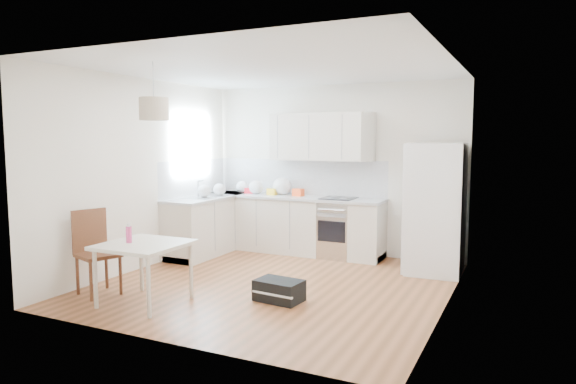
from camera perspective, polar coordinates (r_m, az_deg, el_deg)
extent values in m
plane|color=brown|center=(6.64, -1.47, -10.21)|extent=(4.20, 4.20, 0.00)
plane|color=white|center=(6.44, -1.54, 13.55)|extent=(4.20, 4.20, 0.00)
plane|color=white|center=(8.32, 5.08, 2.50)|extent=(4.20, 0.00, 4.20)
plane|color=white|center=(7.58, -15.80, 1.96)|extent=(0.00, 4.20, 4.20)
plane|color=white|center=(5.76, 17.45, 0.70)|extent=(0.00, 4.20, 4.20)
cube|color=#BFE0F9|center=(8.46, -10.65, 5.19)|extent=(0.02, 1.00, 1.00)
cube|color=beige|center=(8.38, 0.45, -3.72)|extent=(3.00, 0.60, 0.88)
cube|color=beige|center=(8.45, -8.70, -3.70)|extent=(0.60, 1.80, 0.88)
cube|color=#A9ABAE|center=(8.32, 0.45, -0.59)|extent=(3.02, 0.64, 0.04)
cube|color=#A9ABAE|center=(8.39, -8.75, -0.60)|extent=(0.64, 1.82, 0.04)
cube|color=white|center=(8.55, 1.29, 1.68)|extent=(3.00, 0.01, 0.58)
cube|color=white|center=(8.53, -10.42, 1.57)|extent=(0.01, 1.80, 0.58)
cube|color=beige|center=(8.21, 3.73, 6.13)|extent=(1.70, 0.32, 0.75)
cube|color=beige|center=(5.98, -15.73, -5.67)|extent=(0.88, 0.88, 0.04)
cylinder|color=beige|center=(6.04, -20.62, -9.06)|extent=(0.05, 0.05, 0.65)
cylinder|color=beige|center=(5.55, -15.22, -10.20)|extent=(0.05, 0.05, 0.65)
cylinder|color=beige|center=(6.56, -15.99, -7.73)|extent=(0.05, 0.05, 0.65)
cylinder|color=beige|center=(6.11, -10.72, -8.60)|extent=(0.05, 0.05, 0.65)
cylinder|color=#DA3C7C|center=(6.02, -17.27, -4.37)|extent=(0.07, 0.07, 0.22)
cube|color=black|center=(5.97, -1.00, -10.88)|extent=(0.56, 0.40, 0.24)
cylinder|color=beige|center=(5.98, -14.67, 8.93)|extent=(0.40, 0.40, 0.25)
ellipsoid|color=silver|center=(8.79, -5.09, 0.55)|extent=(0.23, 0.19, 0.21)
ellipsoid|color=silver|center=(8.62, -3.57, 0.53)|extent=(0.25, 0.22, 0.23)
ellipsoid|color=silver|center=(8.48, -0.62, 0.65)|extent=(0.32, 0.27, 0.29)
ellipsoid|color=silver|center=(8.49, -7.62, 0.29)|extent=(0.21, 0.18, 0.19)
ellipsoid|color=silver|center=(8.24, -9.29, 0.11)|extent=(0.22, 0.19, 0.20)
cube|color=red|center=(8.30, 1.14, -0.05)|extent=(0.20, 0.15, 0.12)
cube|color=yellow|center=(8.47, -1.80, 0.03)|extent=(0.16, 0.11, 0.11)
cube|color=red|center=(8.74, -4.39, 0.16)|extent=(0.17, 0.14, 0.10)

